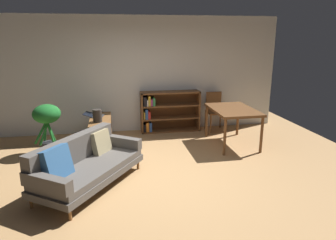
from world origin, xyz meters
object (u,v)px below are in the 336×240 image
Objects in this scene: bookshelf at (166,111)px; dining_chair_near at (215,109)px; fabric_couch at (85,163)px; open_laptop at (95,115)px; media_console at (101,132)px; potted_floor_plant at (47,119)px; dining_table at (233,112)px; desk_speaker at (97,116)px.

dining_chair_near is at bearing -6.26° from bookshelf.
fabric_couch reaches higher than open_laptop.
potted_floor_plant is (-1.00, -0.18, 0.38)m from media_console.
fabric_couch is at bearing -123.60° from bookshelf.
media_console is 2.61× the size of open_laptop.
open_laptop is 2.91m from dining_table.
open_laptop is 0.51× the size of dining_chair_near.
dining_table is 0.90× the size of bookshelf.
bookshelf is at bearing 134.76° from dining_table.
open_laptop is (0.08, 2.01, 0.23)m from fabric_couch.
bookshelf is at bearing 21.58° from potted_floor_plant.
desk_speaker is at bearing -146.60° from bookshelf.
desk_speaker is (0.07, -0.46, 0.11)m from open_laptop.
dining_table is (3.73, -0.21, 0.02)m from potted_floor_plant.
bookshelf is (1.57, 1.04, -0.22)m from desk_speaker.
potted_floor_plant is 0.76× the size of dining_table.
bookshelf is at bearing 19.20° from open_laptop.
dining_table is at bearing -3.24° from potted_floor_plant.
media_console is 0.86× the size of bookshelf.
fabric_couch is at bearing -154.78° from dining_table.
open_laptop is 0.33× the size of bookshelf.
potted_floor_plant reaches higher than dining_chair_near.
open_laptop is 1.74m from bookshelf.
potted_floor_plant is (-0.89, -0.43, 0.07)m from open_laptop.
dining_table is 1.37× the size of dining_chair_near.
potted_floor_plant is at bearing -169.65° from media_console.
bookshelf is at bearing 33.40° from desk_speaker.
potted_floor_plant reaches higher than open_laptop.
potted_floor_plant is at bearing 117.06° from fabric_couch.
potted_floor_plant is (-0.81, 1.59, 0.30)m from fabric_couch.
open_laptop is at bearing 167.32° from dining_table.
bookshelf is (-1.19, 0.13, -0.03)m from dining_chair_near.
bookshelf is (-1.20, 1.21, -0.21)m from dining_table.
fabric_couch is 2.03× the size of potted_floor_plant.
dining_chair_near is at bearing 90.63° from dining_table.
potted_floor_plant is 3.73m from dining_table.
media_console is 1.26× the size of potted_floor_plant.
desk_speaker is at bearing 84.58° from fabric_couch.
desk_speaker is 0.26× the size of potted_floor_plant.
desk_speaker reaches higher than fabric_couch.
fabric_couch is at bearing -139.82° from dining_chair_near.
bookshelf is (1.64, 0.57, -0.12)m from open_laptop.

